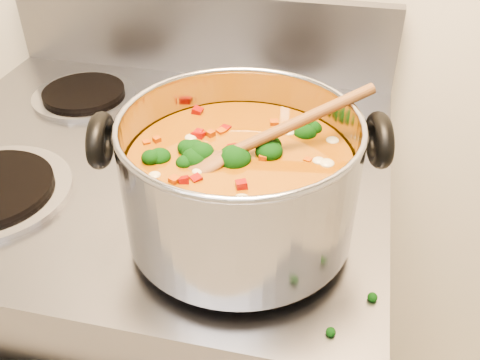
{
  "coord_description": "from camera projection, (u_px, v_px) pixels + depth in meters",
  "views": [
    {
      "loc": [
        0.26,
        0.51,
        1.39
      ],
      "look_at": [
        0.14,
        1.01,
        1.01
      ],
      "focal_mm": 40.0,
      "sensor_mm": 36.0,
      "label": 1
    }
  ],
  "objects": [
    {
      "name": "electric_range",
      "position": [
        169.0,
        332.0,
        1.12
      ],
      "size": [
        0.76,
        0.68,
        1.08
      ],
      "color": "gray",
      "rests_on": "ground"
    },
    {
      "name": "stockpot",
      "position": [
        240.0,
        181.0,
        0.64
      ],
      "size": [
        0.35,
        0.28,
        0.17
      ],
      "rotation": [
        0.0,
        0.0,
        0.23
      ],
      "color": "#9F9FA6",
      "rests_on": "electric_range"
    },
    {
      "name": "wooden_spoon",
      "position": [
        248.0,
        145.0,
        0.61
      ],
      "size": [
        0.22,
        0.15,
        0.08
      ],
      "rotation": [
        0.0,
        0.0,
        0.57
      ],
      "color": "brown",
      "rests_on": "stockpot"
    },
    {
      "name": "cooktop_crumbs",
      "position": [
        304.0,
        273.0,
        0.63
      ],
      "size": [
        0.05,
        0.32,
        0.01
      ],
      "color": "black",
      "rests_on": "electric_range"
    }
  ]
}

